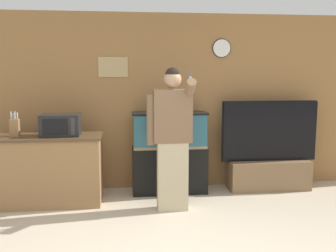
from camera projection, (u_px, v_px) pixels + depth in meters
wall_back_paneled at (157, 102)px, 5.60m from camera, size 10.00×0.08×2.60m
counter_island at (43, 170)px, 4.94m from camera, size 1.55×0.61×0.92m
microwave at (61, 125)px, 4.87m from camera, size 0.50×0.33×0.28m
knife_block at (15, 127)px, 4.81m from camera, size 0.11×0.09×0.32m
aquarium_on_stand at (170, 153)px, 5.40m from camera, size 1.07×0.36×1.18m
tv_on_stand at (269, 164)px, 5.60m from camera, size 1.45×0.40×1.33m
person_standing at (172, 137)px, 4.67m from camera, size 0.57×0.43×1.80m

